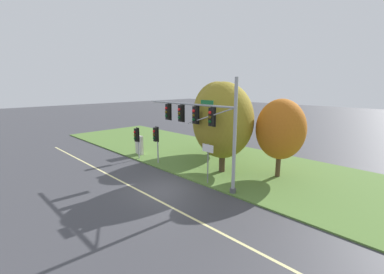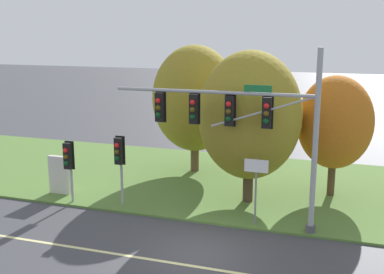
{
  "view_description": "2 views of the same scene",
  "coord_description": "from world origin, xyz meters",
  "px_view_note": "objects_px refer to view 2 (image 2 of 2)",
  "views": [
    {
      "loc": [
        12.99,
        -9.98,
        6.98
      ],
      "look_at": [
        -0.19,
        3.02,
        3.17
      ],
      "focal_mm": 24.0,
      "sensor_mm": 36.0,
      "label": 1
    },
    {
      "loc": [
        4.91,
        -15.81,
        8.05
      ],
      "look_at": [
        -1.41,
        3.34,
        3.55
      ],
      "focal_mm": 45.0,
      "sensor_mm": 36.0,
      "label": 2
    }
  ],
  "objects_px": {
    "traffic_signal_mast": "(244,121)",
    "tree_left_of_mast": "(250,115)",
    "info_kiosk": "(60,175)",
    "pedestrian_signal_further_along": "(119,155)",
    "pedestrian_signal_near_kerb": "(68,159)",
    "tree_nearest_road": "(195,99)",
    "tree_behind_signpost": "(335,123)",
    "route_sign_post": "(256,180)"
  },
  "relations": [
    {
      "from": "traffic_signal_mast",
      "to": "tree_left_of_mast",
      "type": "relative_size",
      "value": 1.21
    },
    {
      "from": "info_kiosk",
      "to": "tree_left_of_mast",
      "type": "bearing_deg",
      "value": 11.38
    },
    {
      "from": "pedestrian_signal_further_along",
      "to": "info_kiosk",
      "type": "xyz_separation_m",
      "value": [
        -3.62,
        0.59,
        -1.45
      ]
    },
    {
      "from": "pedestrian_signal_near_kerb",
      "to": "info_kiosk",
      "type": "relative_size",
      "value": 1.55
    },
    {
      "from": "pedestrian_signal_near_kerb",
      "to": "tree_nearest_road",
      "type": "distance_m",
      "value": 8.18
    },
    {
      "from": "tree_behind_signpost",
      "to": "info_kiosk",
      "type": "distance_m",
      "value": 13.66
    },
    {
      "from": "route_sign_post",
      "to": "info_kiosk",
      "type": "bearing_deg",
      "value": 175.1
    },
    {
      "from": "route_sign_post",
      "to": "tree_nearest_road",
      "type": "bearing_deg",
      "value": 125.65
    },
    {
      "from": "tree_nearest_road",
      "to": "tree_behind_signpost",
      "type": "relative_size",
      "value": 1.22
    },
    {
      "from": "pedestrian_signal_further_along",
      "to": "pedestrian_signal_near_kerb",
      "type": "bearing_deg",
      "value": -169.78
    },
    {
      "from": "tree_left_of_mast",
      "to": "tree_behind_signpost",
      "type": "height_order",
      "value": "tree_left_of_mast"
    },
    {
      "from": "pedestrian_signal_further_along",
      "to": "info_kiosk",
      "type": "bearing_deg",
      "value": 170.77
    },
    {
      "from": "traffic_signal_mast",
      "to": "tree_behind_signpost",
      "type": "height_order",
      "value": "traffic_signal_mast"
    },
    {
      "from": "traffic_signal_mast",
      "to": "info_kiosk",
      "type": "xyz_separation_m",
      "value": [
        -9.41,
        0.95,
        -3.45
      ]
    },
    {
      "from": "info_kiosk",
      "to": "tree_behind_signpost",
      "type": "bearing_deg",
      "value": 17.26
    },
    {
      "from": "route_sign_post",
      "to": "tree_behind_signpost",
      "type": "distance_m",
      "value": 5.85
    },
    {
      "from": "route_sign_post",
      "to": "pedestrian_signal_further_along",
      "type": "bearing_deg",
      "value": 177.61
    },
    {
      "from": "traffic_signal_mast",
      "to": "tree_behind_signpost",
      "type": "xyz_separation_m",
      "value": [
        3.38,
        4.93,
        -0.77
      ]
    },
    {
      "from": "pedestrian_signal_further_along",
      "to": "tree_behind_signpost",
      "type": "height_order",
      "value": "tree_behind_signpost"
    },
    {
      "from": "pedestrian_signal_further_along",
      "to": "traffic_signal_mast",
      "type": "bearing_deg",
      "value": -3.59
    },
    {
      "from": "traffic_signal_mast",
      "to": "tree_nearest_road",
      "type": "distance_m",
      "value": 8.05
    },
    {
      "from": "pedestrian_signal_near_kerb",
      "to": "route_sign_post",
      "type": "distance_m",
      "value": 8.73
    },
    {
      "from": "pedestrian_signal_further_along",
      "to": "tree_nearest_road",
      "type": "bearing_deg",
      "value": 76.81
    },
    {
      "from": "tree_nearest_road",
      "to": "tree_left_of_mast",
      "type": "relative_size",
      "value": 1.01
    },
    {
      "from": "traffic_signal_mast",
      "to": "info_kiosk",
      "type": "height_order",
      "value": "traffic_signal_mast"
    },
    {
      "from": "route_sign_post",
      "to": "tree_behind_signpost",
      "type": "height_order",
      "value": "tree_behind_signpost"
    },
    {
      "from": "traffic_signal_mast",
      "to": "info_kiosk",
      "type": "bearing_deg",
      "value": 174.22
    },
    {
      "from": "pedestrian_signal_near_kerb",
      "to": "tree_left_of_mast",
      "type": "bearing_deg",
      "value": 19.94
    },
    {
      "from": "info_kiosk",
      "to": "tree_nearest_road",
      "type": "bearing_deg",
      "value": 48.79
    },
    {
      "from": "route_sign_post",
      "to": "tree_left_of_mast",
      "type": "relative_size",
      "value": 0.4
    },
    {
      "from": "tree_behind_signpost",
      "to": "traffic_signal_mast",
      "type": "bearing_deg",
      "value": -124.43
    },
    {
      "from": "tree_left_of_mast",
      "to": "info_kiosk",
      "type": "xyz_separation_m",
      "value": [
        -9.09,
        -1.83,
        -3.18
      ]
    },
    {
      "from": "pedestrian_signal_near_kerb",
      "to": "info_kiosk",
      "type": "bearing_deg",
      "value": 140.32
    },
    {
      "from": "tree_nearest_road",
      "to": "info_kiosk",
      "type": "distance_m",
      "value": 8.44
    },
    {
      "from": "traffic_signal_mast",
      "to": "pedestrian_signal_near_kerb",
      "type": "relative_size",
      "value": 2.9
    },
    {
      "from": "pedestrian_signal_near_kerb",
      "to": "info_kiosk",
      "type": "distance_m",
      "value": 1.98
    },
    {
      "from": "route_sign_post",
      "to": "tree_nearest_road",
      "type": "xyz_separation_m",
      "value": [
        -4.82,
        6.72,
        2.24
      ]
    },
    {
      "from": "pedestrian_signal_further_along",
      "to": "info_kiosk",
      "type": "distance_m",
      "value": 3.95
    },
    {
      "from": "tree_left_of_mast",
      "to": "route_sign_post",
      "type": "bearing_deg",
      "value": -72.1
    },
    {
      "from": "tree_left_of_mast",
      "to": "tree_behind_signpost",
      "type": "relative_size",
      "value": 1.21
    },
    {
      "from": "pedestrian_signal_further_along",
      "to": "route_sign_post",
      "type": "distance_m",
      "value": 6.35
    },
    {
      "from": "pedestrian_signal_further_along",
      "to": "tree_left_of_mast",
      "type": "distance_m",
      "value": 6.22
    }
  ]
}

